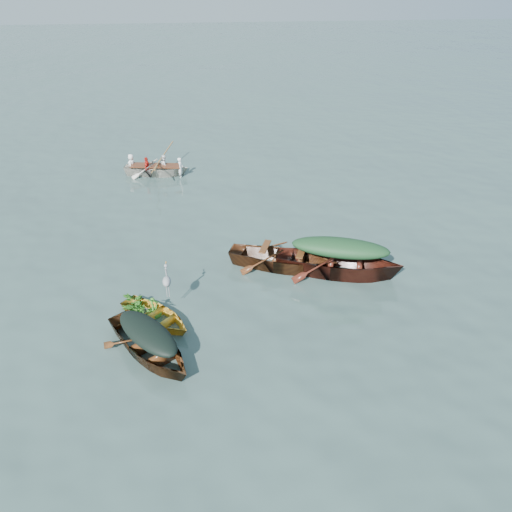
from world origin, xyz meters
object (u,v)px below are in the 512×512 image
Objects in this scene: yellow_dinghy at (156,322)px; green_tarp_boat at (338,274)px; dark_covered_boat at (151,354)px; heron at (167,286)px; open_wooden_boat at (283,268)px; rowed_boat at (157,175)px.

green_tarp_boat is (5.26, 1.71, 0.00)m from yellow_dinghy.
heron reaches higher than dark_covered_boat.
yellow_dinghy is 2.99× the size of heron.
dark_covered_boat is 0.84× the size of open_wooden_boat.
dark_covered_boat is (-0.06, -1.23, 0.00)m from yellow_dinghy.
heron reaches higher than yellow_dinghy.
heron is (-3.33, -1.79, 0.82)m from open_wooden_boat.
green_tarp_boat is 1.12× the size of open_wooden_boat.
green_tarp_boat is (5.32, 2.94, 0.00)m from dark_covered_boat.
open_wooden_boat reaches higher than rowed_boat.
green_tarp_boat is 1.33× the size of rowed_boat.
green_tarp_boat reaches higher than rowed_boat.
rowed_boat is at bearing 56.04° from dark_covered_boat.
yellow_dinghy is at bearing -174.81° from heron.
rowed_boat is at bearing 46.33° from yellow_dinghy.
green_tarp_boat reaches higher than open_wooden_boat.
heron is at bearing -165.12° from rowed_boat.
yellow_dinghy is 5.53m from green_tarp_boat.
dark_covered_boat is at bearing 137.05° from green_tarp_boat.
green_tarp_boat is 10.40m from rowed_boat.
green_tarp_boat is at bearing -136.27° from rowed_boat.
heron reaches higher than green_tarp_boat.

